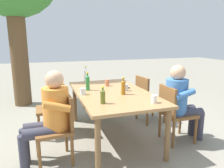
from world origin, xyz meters
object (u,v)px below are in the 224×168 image
Objects in this scene: backpack_by_near_side at (102,100)px; cup_glass at (83,91)px; person_in_plaid_shirt at (181,99)px; bottle_amber at (123,87)px; person_in_white_shirt at (50,113)px; bottle_green at (88,82)px; chair_far_left at (60,125)px; cup_terracotta at (107,83)px; cup_steel at (126,88)px; dining_table at (112,96)px; cup_white at (154,99)px; chair_near_right at (147,97)px; bottle_clear at (86,75)px; chair_near_left at (174,111)px; chair_far_right at (55,105)px; bottle_olive at (103,96)px; table_knife at (128,87)px.

cup_glass is at bearing 154.64° from backpack_by_near_side.
bottle_amber is at bearing 75.58° from person_in_plaid_shirt.
person_in_white_shirt reaches higher than bottle_green.
chair_far_left is 7.72× the size of cup_terracotta.
cup_terracotta is at bearing -62.64° from bottle_green.
person_in_white_shirt is at bearing 109.39° from cup_steel.
person_in_plaid_shirt is 2.61× the size of backpack_by_near_side.
dining_table is at bearing 65.83° from person_in_plaid_shirt.
person_in_white_shirt is at bearing 77.09° from cup_white.
bottle_clear is at bearing 66.67° from chair_near_right.
chair_near_left reaches higher than dining_table.
bottle_clear reaches higher than chair_far_left.
bottle_green is (0.63, 1.17, 0.39)m from chair_near_left.
cup_steel is 0.71m from cup_white.
cup_steel is 0.68m from cup_glass.
cup_white is at bearing -166.15° from cup_terracotta.
bottle_green reaches higher than chair_far_right.
bottle_green is at bearing 68.24° from cup_steel.
chair_far_right is at bearing 55.97° from bottle_amber.
bottle_amber is at bearing 23.49° from cup_white.
bottle_green reaches higher than bottle_amber.
cup_steel is (0.41, -1.17, 0.15)m from person_in_white_shirt.
chair_near_left is 1.19m from cup_terracotta.
person_in_plaid_shirt is 1.26m from bottle_olive.
bottle_clear reaches higher than chair_far_right.
chair_near_left is 8.58× the size of cup_steel.
cup_terracotta is 1.15m from backpack_by_near_side.
person_in_white_shirt is 1.31m from cup_white.
backpack_by_near_side is at bearing -14.96° from bottle_olive.
dining_table is 0.41m from table_knife.
person_in_white_shirt is 11.63× the size of cup_steel.
chair_far_right reaches higher than cup_white.
chair_near_right is 1.22m from bottle_clear.
table_knife is at bearing -100.87° from chair_far_right.
chair_near_left and chair_far_right have the same top height.
person_in_white_shirt is 4.96× the size of table_knife.
chair_far_left is 1.67m from chair_near_left.
cup_glass is 0.96× the size of cup_white.
chair_far_right is 8.76× the size of cup_white.
bottle_olive reaches higher than cup_white.
person_in_plaid_shirt is (0.00, -1.89, 0.00)m from person_in_white_shirt.
backpack_by_near_side is (1.59, -0.11, -0.65)m from bottle_amber.
dining_table reaches higher than backpack_by_near_side.
chair_near_right is at bearing -63.46° from chair_far_left.
person_in_plaid_shirt is (-0.42, -0.94, -0.02)m from dining_table.
bottle_clear is 1.13m from bottle_amber.
bottle_green is at bearing 2.57° from bottle_olive.
cup_terracotta reaches higher than backpack_by_near_side.
person_in_plaid_shirt is 10.46× the size of cup_terracotta.
bottle_green is at bearing -26.98° from cup_glass.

